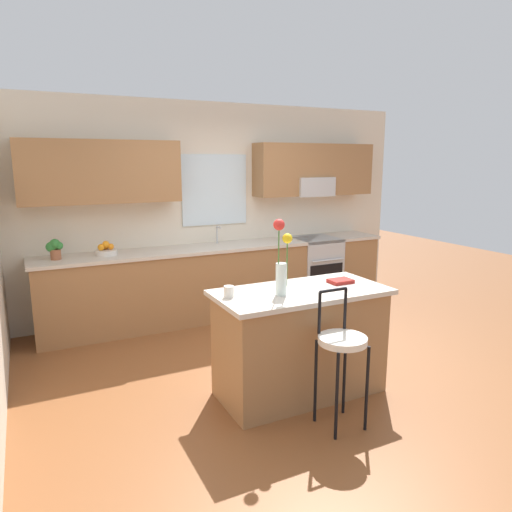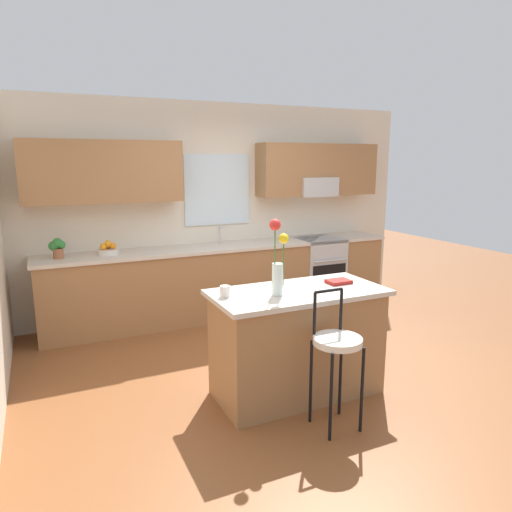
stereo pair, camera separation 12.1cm
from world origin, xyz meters
TOP-DOWN VIEW (x-y plane):
  - ground_plane at (0.00, 0.00)m, footprint 14.00×14.00m
  - back_wall_assembly at (0.03, 1.98)m, footprint 5.60×0.50m
  - counter_run at (-0.00, 1.70)m, footprint 4.56×0.64m
  - sink_faucet at (-0.03, 1.84)m, footprint 0.02×0.13m
  - oven_range at (1.36, 1.68)m, footprint 0.60×0.64m
  - kitchen_island at (-0.23, -0.53)m, footprint 1.45×0.72m
  - bar_stool_near at (-0.23, -1.10)m, footprint 0.36×0.36m
  - flower_vase at (-0.46, -0.59)m, footprint 0.16×0.10m
  - mug_ceramic at (-0.85, -0.45)m, footprint 0.08×0.08m
  - cookbook at (0.20, -0.48)m, footprint 0.20×0.15m
  - fruit_bowl_oranges at (-1.44, 1.71)m, footprint 0.24×0.24m
  - potted_plant_small at (-1.98, 1.70)m, footprint 0.18×0.12m

SIDE VIEW (x-z plane):
  - ground_plane at x=0.00m, z-range 0.00..0.00m
  - oven_range at x=1.36m, z-range 0.00..0.92m
  - kitchen_island at x=-0.23m, z-range 0.00..0.92m
  - counter_run at x=0.00m, z-range 0.01..0.93m
  - bar_stool_near at x=-0.23m, z-range 0.11..1.16m
  - cookbook at x=0.20m, z-range 0.92..0.95m
  - mug_ceramic at x=-0.85m, z-range 0.92..1.01m
  - fruit_bowl_oranges at x=-1.44m, z-range 0.89..1.06m
  - potted_plant_small at x=-1.98m, z-range 0.93..1.16m
  - sink_faucet at x=-0.03m, z-range 0.95..1.18m
  - flower_vase at x=-0.46m, z-range 0.89..1.50m
  - back_wall_assembly at x=0.03m, z-range 0.16..2.86m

